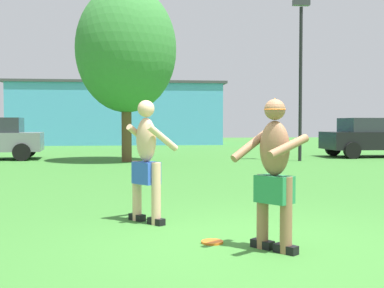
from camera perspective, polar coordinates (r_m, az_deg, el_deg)
ground_plane at (r=5.72m, az=6.97°, el=-11.56°), size 80.00×80.00×0.00m
player_with_cap at (r=5.37m, az=9.48°, el=-2.74°), size 0.82×0.72×1.65m
player_in_blue at (r=6.84m, az=-5.28°, el=-1.65°), size 0.74×0.79×1.70m
frisbee at (r=5.78m, az=2.36°, el=-11.27°), size 0.25×0.25×0.03m
car_black_mid_lot at (r=21.35m, az=20.57°, el=0.80°), size 4.32×2.06×1.58m
lamp_post at (r=18.40m, az=12.47°, el=9.16°), size 0.60×0.24×5.80m
outbuilding_behind_lot at (r=33.07m, az=-8.59°, el=3.52°), size 13.73×5.65×4.00m
tree_right_field at (r=17.89m, az=-7.64°, el=10.78°), size 3.56×3.56×6.23m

